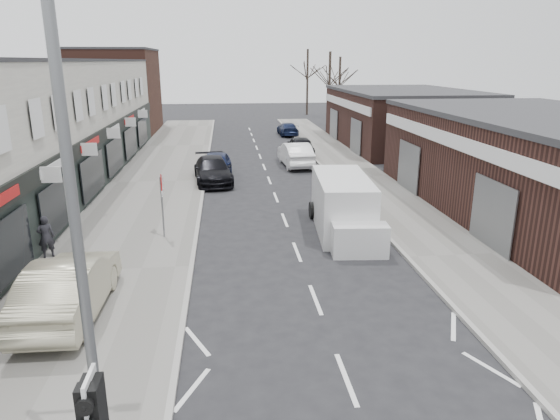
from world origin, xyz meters
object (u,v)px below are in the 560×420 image
object	(u,v)px
pedestrian	(46,237)
parked_car_left_b	(213,170)
parked_car_right_b	(300,146)
white_van	(343,207)
parked_car_right_a	(295,154)
parked_car_right_c	(288,129)
street_lamp	(90,239)
warning_sign	(162,187)
parked_car_left_a	(216,166)
sedan_on_pavement	(69,286)

from	to	relation	value
pedestrian	parked_car_left_b	bearing A→B (deg)	-138.16
parked_car_left_b	parked_car_right_b	bearing A→B (deg)	44.78
white_van	parked_car_right_a	world-z (taller)	white_van
white_van	parked_car_right_c	bearing A→B (deg)	92.25
street_lamp	parked_car_right_b	size ratio (longest dim) A/B	1.75
street_lamp	warning_sign	world-z (taller)	street_lamp
parked_car_right_a	street_lamp	bearing A→B (deg)	72.56
parked_car_left_a	parked_car_right_a	xyz separation A→B (m)	(5.42, 3.21, 0.03)
warning_sign	white_van	bearing A→B (deg)	1.00
sedan_on_pavement	parked_car_left_a	world-z (taller)	sedan_on_pavement
warning_sign	sedan_on_pavement	size ratio (longest dim) A/B	0.53
street_lamp	sedan_on_pavement	bearing A→B (deg)	111.45
white_van	parked_car_left_a	xyz separation A→B (m)	(-5.48, 10.84, -0.32)
street_lamp	white_van	world-z (taller)	street_lamp
parked_car_right_b	street_lamp	bearing A→B (deg)	76.33
white_van	parked_car_left_b	bearing A→B (deg)	124.92
pedestrian	parked_car_right_b	size ratio (longest dim) A/B	0.34
parked_car_left_a	parked_car_right_b	size ratio (longest dim) A/B	1.01
white_van	parked_car_left_a	bearing A→B (deg)	121.54
pedestrian	parked_car_right_c	size ratio (longest dim) A/B	0.37
warning_sign	white_van	world-z (taller)	warning_sign
warning_sign	parked_car_right_a	world-z (taller)	warning_sign
pedestrian	parked_car_right_c	distance (m)	33.30
sedan_on_pavement	parked_car_right_c	xyz separation A→B (m)	(10.58, 35.29, -0.34)
parked_car_left_b	parked_car_right_a	world-z (taller)	parked_car_right_a
white_van	parked_car_right_c	size ratio (longest dim) A/B	1.45
sedan_on_pavement	parked_car_left_b	xyz separation A→B (m)	(3.68, 16.16, -0.21)
parked_car_left_a	parked_car_right_a	distance (m)	6.30
sedan_on_pavement	parked_car_right_a	distance (m)	22.48
parked_car_left_b	parked_car_left_a	bearing A→B (deg)	74.85
sedan_on_pavement	parked_car_left_a	size ratio (longest dim) A/B	1.10
parked_car_right_a	pedestrian	bearing A→B (deg)	51.15
street_lamp	pedestrian	distance (m)	12.49
parked_car_left_a	sedan_on_pavement	bearing A→B (deg)	-100.06
parked_car_left_b	parked_car_right_a	bearing A→B (deg)	31.73
parked_car_left_b	white_van	bearing A→B (deg)	-65.70
pedestrian	parked_car_right_b	bearing A→B (deg)	-143.87
parked_car_right_a	parked_car_right_b	size ratio (longest dim) A/B	1.08
street_lamp	parked_car_right_a	xyz separation A→B (m)	(6.73, 26.98, -3.81)
white_van	parked_car_right_b	bearing A→B (deg)	92.19
warning_sign	parked_car_right_c	xyz separation A→B (m)	(8.66, 28.98, -1.58)
street_lamp	warning_sign	distance (m)	13.04
parked_car_right_b	parked_car_right_c	world-z (taller)	parked_car_right_b
sedan_on_pavement	pedestrian	size ratio (longest dim) A/B	3.22
sedan_on_pavement	warning_sign	bearing A→B (deg)	-106.10
parked_car_right_b	pedestrian	bearing A→B (deg)	58.25
pedestrian	parked_car_left_b	xyz separation A→B (m)	(5.77, 11.67, -0.17)
sedan_on_pavement	parked_car_right_b	xyz separation A→B (m)	(10.12, 24.03, -0.18)
warning_sign	sedan_on_pavement	distance (m)	6.71
parked_car_left_a	parked_car_right_b	distance (m)	9.21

